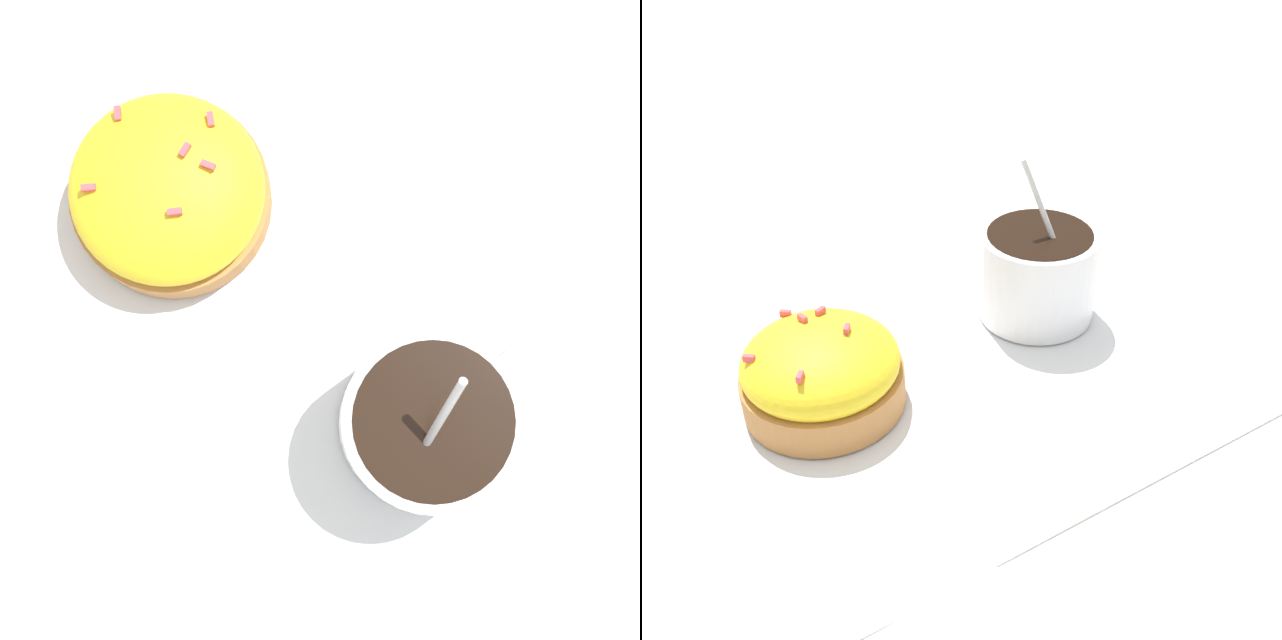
# 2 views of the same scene
# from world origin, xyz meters

# --- Properties ---
(ground_plane) EXTENTS (3.00, 3.00, 0.00)m
(ground_plane) POSITION_xyz_m (0.00, 0.00, 0.00)
(ground_plane) COLOR silver
(paper_napkin) EXTENTS (0.34, 0.35, 0.00)m
(paper_napkin) POSITION_xyz_m (0.00, 0.00, 0.00)
(paper_napkin) COLOR white
(paper_napkin) RESTS_ON ground_plane
(coffee_cup) EXTENTS (0.09, 0.11, 0.12)m
(coffee_cup) POSITION_xyz_m (0.09, 0.00, 0.04)
(coffee_cup) COLOR white
(coffee_cup) RESTS_ON paper_napkin
(frosted_pastry) EXTENTS (0.10, 0.10, 0.06)m
(frosted_pastry) POSITION_xyz_m (-0.09, -0.01, 0.03)
(frosted_pastry) COLOR #B2753D
(frosted_pastry) RESTS_ON paper_napkin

